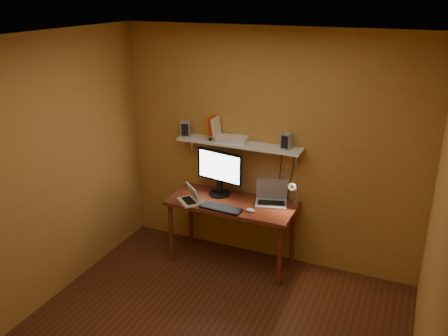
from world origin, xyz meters
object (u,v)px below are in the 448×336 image
at_px(keyboard, 221,208).
at_px(desk_lamp, 294,190).
at_px(desk, 232,209).
at_px(monitor, 219,171).
at_px(wall_shelf, 239,144).
at_px(laptop, 271,197).
at_px(mouse, 250,210).
at_px(shelf_camera, 211,139).
at_px(speaker_left, 186,129).
at_px(netbook, 191,197).
at_px(speaker_right, 287,141).
at_px(router, 232,139).

relative_size(keyboard, desk_lamp, 1.21).
height_order(desk, keyboard, keyboard).
xyz_separation_m(monitor, desk_lamp, (0.86, -0.01, -0.08)).
relative_size(wall_shelf, laptop, 3.57).
bearing_deg(mouse, shelf_camera, 165.20).
bearing_deg(laptop, speaker_left, 162.62).
bearing_deg(laptop, desk_lamp, -22.73).
height_order(desk, desk_lamp, desk_lamp).
distance_m(wall_shelf, netbook, 0.78).
distance_m(laptop, netbook, 0.88).
bearing_deg(speaker_right, netbook, -148.07).
bearing_deg(netbook, wall_shelf, 83.52).
bearing_deg(keyboard, desk, 84.06).
relative_size(monitor, speaker_right, 3.31).
height_order(laptop, speaker_left, speaker_left).
height_order(mouse, desk_lamp, desk_lamp).
bearing_deg(router, monitor, -149.63).
distance_m(netbook, desk_lamp, 1.12).
distance_m(netbook, speaker_right, 1.21).
distance_m(wall_shelf, router, 0.09).
height_order(desk_lamp, router, router).
bearing_deg(keyboard, monitor, 119.70).
bearing_deg(shelf_camera, keyboard, -51.51).
height_order(desk_lamp, speaker_left, speaker_left).
distance_m(wall_shelf, keyboard, 0.72).
bearing_deg(monitor, netbook, -113.56).
distance_m(monitor, desk_lamp, 0.87).
height_order(wall_shelf, monitor, wall_shelf).
height_order(monitor, router, router).
distance_m(desk, monitor, 0.45).
xyz_separation_m(speaker_left, shelf_camera, (0.34, -0.06, -0.06)).
bearing_deg(laptop, desk, -174.85).
height_order(monitor, shelf_camera, shelf_camera).
relative_size(netbook, keyboard, 0.71).
xyz_separation_m(monitor, laptop, (0.61, 0.03, -0.22)).
xyz_separation_m(desk, monitor, (-0.20, 0.13, 0.38)).
xyz_separation_m(wall_shelf, shelf_camera, (-0.30, -0.07, 0.04)).
height_order(keyboard, speaker_left, speaker_left).
distance_m(desk, laptop, 0.46).
xyz_separation_m(speaker_right, router, (-0.61, 0.00, -0.06)).
bearing_deg(desk_lamp, netbook, -164.38).
xyz_separation_m(speaker_left, speaker_right, (1.17, 0.02, -0.00)).
height_order(monitor, netbook, monitor).
bearing_deg(wall_shelf, monitor, -162.84).
bearing_deg(router, wall_shelf, -6.10).
height_order(desk, speaker_right, speaker_right).
relative_size(laptop, speaker_right, 2.26).
xyz_separation_m(desk, wall_shelf, (0.00, 0.19, 0.69)).
bearing_deg(keyboard, mouse, 15.94).
distance_m(wall_shelf, speaker_right, 0.54).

